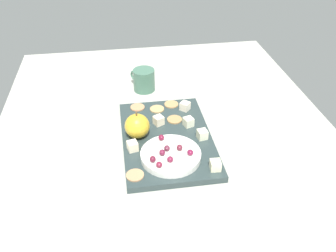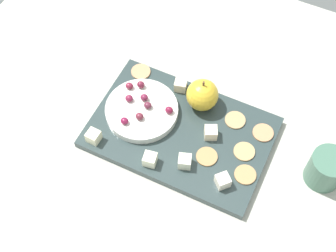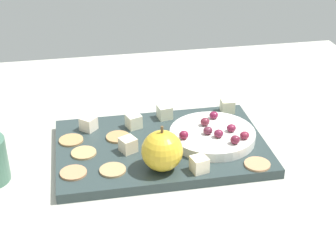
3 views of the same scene
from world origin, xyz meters
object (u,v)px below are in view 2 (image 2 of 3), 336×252
cheese_cube_4 (94,136)px  cheese_cube_5 (211,133)px  apple_whole (202,95)px  cracker_0 (244,151)px  cheese_cube_2 (223,181)px  cheese_cube_0 (150,159)px  grape_3 (129,86)px  cup (327,169)px  grape_2 (141,85)px  grape_4 (124,121)px  cracker_2 (235,120)px  grape_1 (148,105)px  serving_dish (142,110)px  grape_7 (139,116)px  grape_5 (169,110)px  cheese_cube_1 (184,161)px  cracker_4 (245,175)px  platter (181,132)px  cracker_5 (263,133)px  grape_0 (144,97)px  cracker_1 (207,157)px  cracker_3 (141,72)px  cheese_cube_3 (181,85)px  grape_6 (129,98)px

cheese_cube_4 → cheese_cube_5: 25.82cm
apple_whole → cracker_0: apple_whole is taller
cheese_cube_2 → cheese_cube_4: (-29.65, -2.37, 0.00)cm
cheese_cube_0 → grape_3: size_ratio=1.50×
cheese_cube_4 → cup: size_ratio=0.28×
grape_2 → grape_4: grape_2 is taller
cracker_2 → grape_1: bearing=-161.3°
cheese_cube_4 → serving_dish: bearing=60.1°
grape_7 → grape_2: bearing=115.3°
serving_dish → grape_5: grape_5 is taller
serving_dish → grape_3: size_ratio=9.13×
cheese_cube_1 → grape_1: (-12.97, 8.69, 1.25)cm
cracker_0 → cracker_4: same height
apple_whole → cheese_cube_5: apple_whole is taller
cheese_cube_2 → cup: size_ratio=0.28×
cracker_2 → cup: bearing=-10.6°
platter → cracker_5: bearing=23.3°
grape_0 → grape_5: bearing=-5.8°
cracker_1 → cracker_2: 11.58cm
grape_7 → cup: 41.54cm
cheese_cube_1 → grape_5: grape_5 is taller
serving_dish → cracker_3: serving_dish is taller
cheese_cube_4 → grape_5: (12.35, 12.65, 1.32)cm
cheese_cube_3 → cup: 37.55cm
grape_4 → cheese_cube_3: bearing=66.1°
cracker_0 → platter: bearing=-176.2°
grape_6 → grape_0: bearing=29.1°
cheese_cube_1 → cracker_0: 13.64cm
cheese_cube_1 → grape_5: bearing=130.1°
cracker_0 → grape_5: 18.96cm
grape_4 → cheese_cube_0: bearing=-31.4°
cracker_5 → grape_4: bearing=-157.3°
cheese_cube_4 → cracker_5: cheese_cube_4 is taller
cracker_4 → grape_4: 28.73cm
grape_3 → cracker_1: bearing=-19.1°
cheese_cube_3 → cracker_0: (19.73, -9.50, -1.17)cm
cheese_cube_1 → grape_5: size_ratio=1.50×
grape_5 → cheese_cube_2: bearing=-30.7°
grape_2 → grape_6: grape_2 is taller
cup → cracker_5: bearing=166.2°
cheese_cube_0 → cracker_5: size_ratio=0.58×
platter → grape_4: (-11.63, -4.64, 3.57)cm
cheese_cube_3 → cracker_2: cheese_cube_3 is taller
cheese_cube_2 → grape_5: grape_5 is taller
grape_2 → grape_7: bearing=-64.7°
cheese_cube_3 → grape_7: grape_7 is taller
grape_1 → grape_7: size_ratio=1.00×
cheese_cube_3 → cracker_1: 19.18cm
cheese_cube_5 → grape_0: (-17.07, 1.27, 1.29)cm
grape_3 → grape_5: bearing=-10.7°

